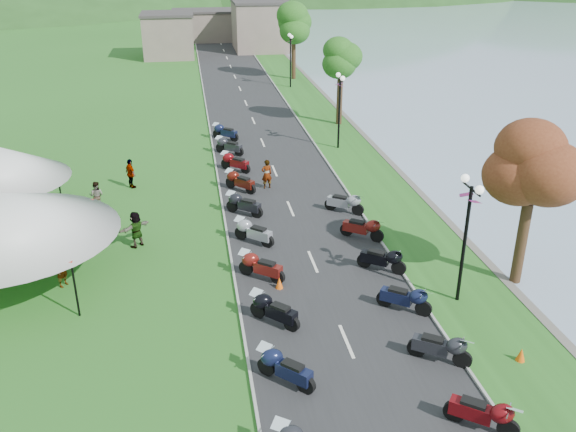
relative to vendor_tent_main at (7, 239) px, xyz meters
name	(u,v)px	position (x,y,z in m)	size (l,w,h in m)	color
road	(263,143)	(12.55, 17.76, -1.99)	(7.00, 120.00, 0.02)	#2A2A2D
far_building	(207,29)	(10.55, 62.76, 0.50)	(18.00, 16.00, 5.00)	gray
moto_row_left	(272,312)	(10.12, -4.74, -1.45)	(2.60, 49.64, 1.10)	#331411
moto_row_right	(457,378)	(15.24, -9.38, -1.45)	(2.60, 30.85, 1.10)	#331411
vendor_tent_main	(7,239)	(0.00, 0.00, 0.00)	(6.00, 6.00, 4.00)	silver
tree_lakeside	(530,193)	(20.52, -3.24, 1.98)	(2.86, 2.86, 7.95)	#2F7521
pedestrian_a	(64,286)	(2.04, -0.60, -2.00)	(0.56, 0.41, 1.53)	slate
pedestrian_b	(98,209)	(2.48, 7.33, -2.00)	(0.76, 0.42, 1.57)	slate
pedestrian_c	(65,233)	(1.22, 4.65, -2.00)	(1.03, 0.42, 1.59)	slate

